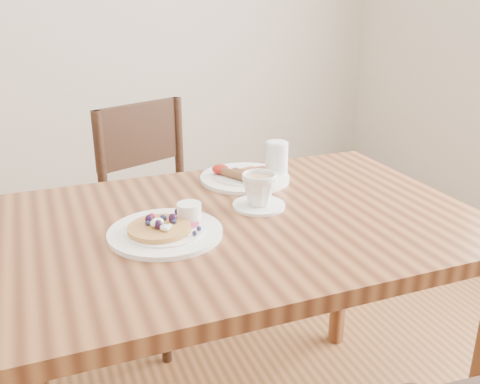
{
  "coord_description": "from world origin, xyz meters",
  "views": [
    {
      "loc": [
        -0.46,
        -1.15,
        1.29
      ],
      "look_at": [
        0.0,
        0.0,
        0.82
      ],
      "focal_mm": 40.0,
      "sensor_mm": 36.0,
      "label": 1
    }
  ],
  "objects_px": {
    "pancake_plate": "(167,229)",
    "chair_far": "(163,207)",
    "breakfast_plate": "(244,177)",
    "dining_table": "(240,253)",
    "teacup_saucer": "(259,192)",
    "water_glass": "(277,159)"
  },
  "relations": [
    {
      "from": "pancake_plate",
      "to": "water_glass",
      "type": "height_order",
      "value": "water_glass"
    },
    {
      "from": "pancake_plate",
      "to": "breakfast_plate",
      "type": "distance_m",
      "value": 0.42
    },
    {
      "from": "pancake_plate",
      "to": "chair_far",
      "type": "bearing_deg",
      "value": 77.55
    },
    {
      "from": "pancake_plate",
      "to": "water_glass",
      "type": "bearing_deg",
      "value": 34.18
    },
    {
      "from": "dining_table",
      "to": "teacup_saucer",
      "type": "xyz_separation_m",
      "value": [
        0.07,
        0.05,
        0.14
      ]
    },
    {
      "from": "breakfast_plate",
      "to": "water_glass",
      "type": "xyz_separation_m",
      "value": [
        0.11,
        0.0,
        0.04
      ]
    },
    {
      "from": "pancake_plate",
      "to": "water_glass",
      "type": "xyz_separation_m",
      "value": [
        0.42,
        0.29,
        0.04
      ]
    },
    {
      "from": "chair_far",
      "to": "pancake_plate",
      "type": "relative_size",
      "value": 3.26
    },
    {
      "from": "breakfast_plate",
      "to": "water_glass",
      "type": "relative_size",
      "value": 2.55
    },
    {
      "from": "chair_far",
      "to": "breakfast_plate",
      "type": "height_order",
      "value": "chair_far"
    },
    {
      "from": "water_glass",
      "to": "chair_far",
      "type": "bearing_deg",
      "value": 117.04
    },
    {
      "from": "pancake_plate",
      "to": "teacup_saucer",
      "type": "height_order",
      "value": "teacup_saucer"
    },
    {
      "from": "dining_table",
      "to": "chair_far",
      "type": "distance_m",
      "value": 0.76
    },
    {
      "from": "pancake_plate",
      "to": "breakfast_plate",
      "type": "bearing_deg",
      "value": 42.42
    },
    {
      "from": "breakfast_plate",
      "to": "water_glass",
      "type": "bearing_deg",
      "value": 0.47
    },
    {
      "from": "chair_far",
      "to": "pancake_plate",
      "type": "height_order",
      "value": "chair_far"
    },
    {
      "from": "chair_far",
      "to": "breakfast_plate",
      "type": "xyz_separation_m",
      "value": [
        0.14,
        -0.49,
        0.27
      ]
    },
    {
      "from": "chair_far",
      "to": "water_glass",
      "type": "height_order",
      "value": "chair_far"
    },
    {
      "from": "pancake_plate",
      "to": "water_glass",
      "type": "relative_size",
      "value": 2.55
    },
    {
      "from": "chair_far",
      "to": "dining_table",
      "type": "bearing_deg",
      "value": 70.43
    },
    {
      "from": "chair_far",
      "to": "teacup_saucer",
      "type": "bearing_deg",
      "value": 76.53
    },
    {
      "from": "pancake_plate",
      "to": "water_glass",
      "type": "distance_m",
      "value": 0.51
    }
  ]
}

